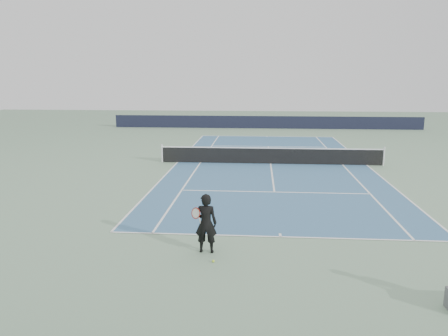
{
  "coord_description": "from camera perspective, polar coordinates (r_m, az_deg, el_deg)",
  "views": [
    {
      "loc": [
        -0.76,
        -25.02,
        4.97
      ],
      "look_at": [
        -2.2,
        -6.62,
        1.1
      ],
      "focal_mm": 35.0,
      "sensor_mm": 36.0,
      "label": 1
    }
  ],
  "objects": [
    {
      "name": "court_surface",
      "position": [
        25.52,
        6.1,
        0.56
      ],
      "size": [
        10.97,
        23.77,
        0.01
      ],
      "primitive_type": "cube",
      "color": "#396286",
      "rests_on": "ground"
    },
    {
      "name": "ground",
      "position": [
        25.52,
        6.1,
        0.54
      ],
      "size": [
        80.0,
        80.0,
        0.0
      ],
      "primitive_type": "plane",
      "color": "gray"
    },
    {
      "name": "tennis_ball",
      "position": [
        12.17,
        -1.41,
        -12.06
      ],
      "size": [
        0.07,
        0.07,
        0.07
      ],
      "primitive_type": "sphere",
      "color": "#B9DB2C",
      "rests_on": "ground"
    },
    {
      "name": "windscreen_far",
      "position": [
        43.13,
        5.5,
        5.97
      ],
      "size": [
        30.0,
        0.25,
        1.2
      ],
      "primitive_type": "cube",
      "color": "black",
      "rests_on": "ground"
    },
    {
      "name": "tennis_net",
      "position": [
        25.42,
        6.13,
        1.66
      ],
      "size": [
        12.9,
        0.1,
        1.07
      ],
      "color": "silver",
      "rests_on": "ground"
    },
    {
      "name": "tennis_player",
      "position": [
        12.56,
        -2.39,
        -7.21
      ],
      "size": [
        0.78,
        0.48,
        1.74
      ],
      "color": "black",
      "rests_on": "ground"
    }
  ]
}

